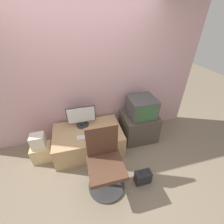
% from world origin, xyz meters
% --- Properties ---
extents(ground_plane, '(12.00, 12.00, 0.00)m').
position_xyz_m(ground_plane, '(0.00, 0.00, 0.00)').
color(ground_plane, '#7F705B').
extents(wall_back, '(4.40, 0.05, 2.60)m').
position_xyz_m(wall_back, '(0.00, 1.32, 1.30)').
color(wall_back, '#CC9EA3').
rests_on(wall_back, ground_plane).
extents(desk, '(1.24, 0.78, 0.44)m').
position_xyz_m(desk, '(-0.09, 0.86, 0.22)').
color(desk, tan).
rests_on(desk, ground_plane).
extents(side_stand, '(0.67, 0.57, 0.56)m').
position_xyz_m(side_stand, '(0.97, 0.92, 0.28)').
color(side_stand, '#4C4238').
rests_on(side_stand, ground_plane).
extents(main_monitor, '(0.52, 0.24, 0.41)m').
position_xyz_m(main_monitor, '(-0.16, 1.05, 0.64)').
color(main_monitor, '#2D2D2D').
rests_on(main_monitor, desk).
extents(keyboard, '(0.34, 0.10, 0.01)m').
position_xyz_m(keyboard, '(-0.13, 0.71, 0.45)').
color(keyboard, silver).
rests_on(keyboard, desk).
extents(mouse, '(0.05, 0.04, 0.03)m').
position_xyz_m(mouse, '(0.12, 0.70, 0.46)').
color(mouse, '#4C4C51').
rests_on(mouse, desk).
extents(crt_tv, '(0.49, 0.49, 0.38)m').
position_xyz_m(crt_tv, '(0.97, 0.93, 0.75)').
color(crt_tv, '#474747').
rests_on(crt_tv, side_stand).
extents(office_chair, '(0.56, 0.56, 1.01)m').
position_xyz_m(office_chair, '(0.06, 0.08, 0.44)').
color(office_chair, '#333333').
rests_on(office_chair, ground_plane).
extents(cardboard_box_lower, '(0.34, 0.26, 0.32)m').
position_xyz_m(cardboard_box_lower, '(-0.93, 0.82, 0.16)').
color(cardboard_box_lower, '#D1B27F').
rests_on(cardboard_box_lower, ground_plane).
extents(cardboard_box_upper, '(0.22, 0.20, 0.25)m').
position_xyz_m(cardboard_box_upper, '(-0.93, 0.82, 0.44)').
color(cardboard_box_upper, beige).
rests_on(cardboard_box_upper, cardboard_box_lower).
extents(handbag, '(0.25, 0.13, 0.32)m').
position_xyz_m(handbag, '(0.63, -0.07, 0.12)').
color(handbag, '#232328').
rests_on(handbag, ground_plane).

